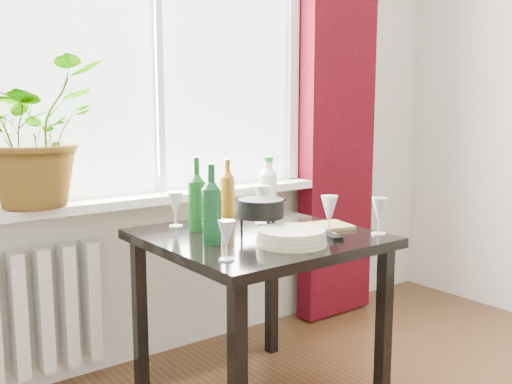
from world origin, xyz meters
TOP-DOWN VIEW (x-y plane):
  - window at (0.00, 2.22)m, footprint 1.72×0.08m
  - windowsill at (0.00, 2.15)m, footprint 1.72×0.20m
  - curtain at (1.12, 2.12)m, footprint 0.50×0.12m
  - radiator at (-0.75, 2.18)m, footprint 0.80×0.10m
  - table at (0.10, 1.55)m, footprint 0.85×0.85m
  - potted_plant at (-0.60, 2.15)m, footprint 0.71×0.69m
  - wine_bottle_left at (-0.14, 1.52)m, footprint 0.09×0.09m
  - wine_bottle_right at (-0.07, 1.75)m, footprint 0.09×0.09m
  - bottle_amber at (0.17, 1.88)m, footprint 0.08×0.08m
  - cleaning_bottle at (0.34, 1.79)m, footprint 0.10×0.10m
  - wineglass_front_right at (0.31, 1.35)m, footprint 0.08×0.08m
  - wineglass_far_right at (0.48, 1.24)m, footprint 0.08×0.08m
  - wineglass_back_center at (0.23, 1.70)m, footprint 0.09×0.09m
  - wineglass_back_left at (-0.11, 1.87)m, footprint 0.07×0.07m
  - wineglass_front_left at (-0.23, 1.29)m, footprint 0.08×0.08m
  - plate_stack at (0.08, 1.33)m, footprint 0.34×0.34m
  - fondue_pot at (0.10, 1.53)m, footprint 0.26×0.24m
  - tv_remote at (0.28, 1.32)m, footprint 0.08×0.16m
  - cutting_board at (0.37, 1.47)m, footprint 0.29×0.22m

SIDE VIEW (x-z plane):
  - radiator at x=-0.75m, z-range 0.10..0.66m
  - table at x=0.10m, z-range 0.28..1.02m
  - cutting_board at x=0.37m, z-range 0.74..0.75m
  - tv_remote at x=0.28m, z-range 0.74..0.76m
  - plate_stack at x=0.08m, z-range 0.74..0.80m
  - wineglass_front_left at x=-0.23m, z-range 0.74..0.88m
  - fondue_pot at x=0.10m, z-range 0.74..0.88m
  - wineglass_back_left at x=-0.11m, z-range 0.74..0.90m
  - wineglass_far_right at x=0.48m, z-range 0.74..0.90m
  - wineglass_front_right at x=0.31m, z-range 0.74..0.90m
  - windowsill at x=0.00m, z-range 0.80..0.84m
  - wineglass_back_center at x=0.23m, z-range 0.74..0.92m
  - bottle_amber at x=0.17m, z-range 0.74..1.03m
  - cleaning_bottle at x=0.34m, z-range 0.74..1.03m
  - wine_bottle_left at x=-0.14m, z-range 0.74..1.05m
  - wine_bottle_right at x=-0.07m, z-range 0.74..1.05m
  - potted_plant at x=-0.60m, z-range 0.84..1.46m
  - curtain at x=1.12m, z-range 0.01..2.58m
  - window at x=0.00m, z-range 0.79..2.41m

